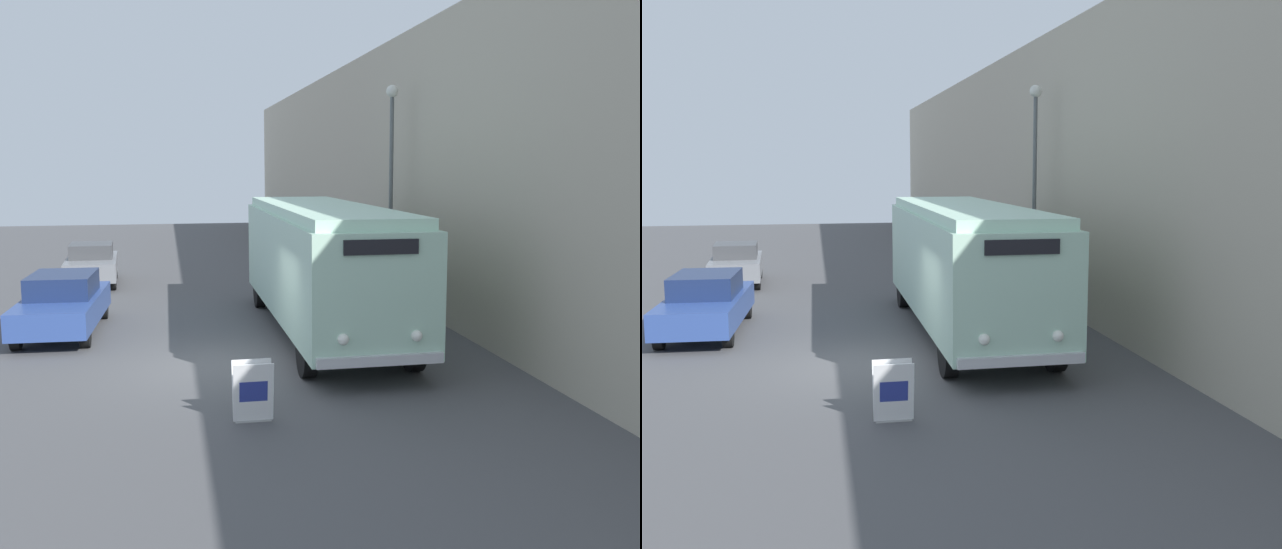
# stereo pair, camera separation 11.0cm
# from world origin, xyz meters

# --- Properties ---
(ground_plane) EXTENTS (80.00, 80.00, 0.00)m
(ground_plane) POSITION_xyz_m (0.00, 0.00, 0.00)
(ground_plane) COLOR #4C4C4F
(building_wall_right) EXTENTS (0.30, 60.00, 8.25)m
(building_wall_right) POSITION_xyz_m (6.37, 10.00, 4.13)
(building_wall_right) COLOR #B2A893
(building_wall_right) RESTS_ON ground_plane
(vintage_bus) EXTENTS (2.58, 10.67, 3.27)m
(vintage_bus) POSITION_xyz_m (2.82, 2.68, 1.87)
(vintage_bus) COLOR black
(vintage_bus) RESTS_ON ground_plane
(sign_board) EXTENTS (0.68, 0.38, 1.02)m
(sign_board) POSITION_xyz_m (0.33, -3.57, 0.49)
(sign_board) COLOR gray
(sign_board) RESTS_ON ground_plane
(streetlamp) EXTENTS (0.36, 0.36, 6.58)m
(streetlamp) POSITION_xyz_m (5.55, 5.79, 4.25)
(streetlamp) COLOR #595E60
(streetlamp) RESTS_ON ground_plane
(parked_car_near) EXTENTS (2.03, 4.87, 1.52)m
(parked_car_near) POSITION_xyz_m (-3.67, 4.06, 0.77)
(parked_car_near) COLOR black
(parked_car_near) RESTS_ON ground_plane
(parked_car_mid) EXTENTS (1.90, 4.22, 1.48)m
(parked_car_mid) POSITION_xyz_m (-3.68, 11.99, 0.76)
(parked_car_mid) COLOR black
(parked_car_mid) RESTS_ON ground_plane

